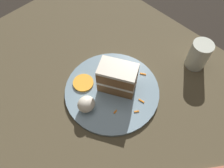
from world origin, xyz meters
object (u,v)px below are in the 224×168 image
orange_garnish (83,83)px  cake_slice (118,78)px  plate (112,91)px  cream_dollop (86,104)px  drinking_glass (198,56)px

orange_garnish → cake_slice: bearing=-50.6°
plate → cream_dollop: 0.10m
plate → orange_garnish: orange_garnish is taller
cake_slice → orange_garnish: (-0.07, 0.08, -0.04)m
drinking_glass → cake_slice: bearing=155.5°
plate → cake_slice: 0.06m
cake_slice → cream_dollop: bearing=-34.0°
plate → cream_dollop: size_ratio=5.58×
orange_garnish → plate: bearing=-59.1°
plate → cream_dollop: bearing=175.6°
plate → orange_garnish: 0.09m
orange_garnish → drinking_glass: bearing=-31.7°
drinking_glass → orange_garnish: bearing=148.3°
drinking_glass → cream_dollop: bearing=161.2°
cake_slice → cream_dollop: 0.12m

